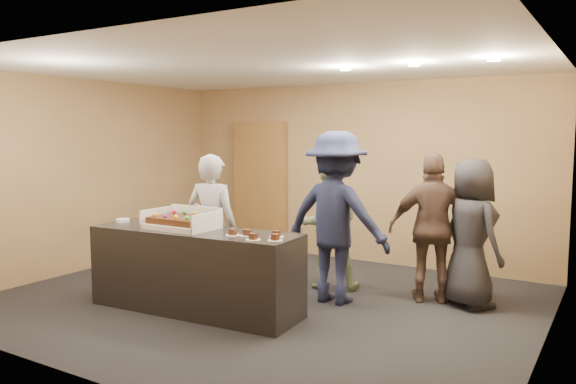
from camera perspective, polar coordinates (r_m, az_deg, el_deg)
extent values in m
plane|color=black|center=(6.71, -2.57, -10.90)|extent=(6.00, 6.00, 0.00)
plane|color=white|center=(6.46, -2.69, 12.67)|extent=(6.00, 6.00, 0.00)
cube|color=olive|center=(8.63, 6.65, 1.98)|extent=(6.00, 0.04, 2.70)
cube|color=olive|center=(4.60, -20.24, -1.86)|extent=(6.00, 0.04, 2.70)
cube|color=olive|center=(8.49, -19.72, 1.60)|extent=(0.04, 5.00, 2.70)
cube|color=olive|center=(5.40, 24.89, -0.93)|extent=(0.04, 5.00, 2.70)
cube|color=black|center=(6.29, -9.42, -7.87)|extent=(2.44, 0.86, 0.90)
cube|color=brown|center=(9.38, -2.84, 0.60)|extent=(0.97, 0.15, 2.13)
cube|color=white|center=(6.32, -10.78, -3.39)|extent=(0.73, 0.51, 0.06)
cube|color=white|center=(6.55, -13.18, -2.48)|extent=(0.02, 0.51, 0.20)
cube|color=white|center=(6.07, -8.20, -3.06)|extent=(0.02, 0.51, 0.20)
cube|color=white|center=(6.49, -9.28, -2.38)|extent=(0.73, 0.02, 0.22)
cube|color=#3A180D|center=(6.31, -10.79, -2.81)|extent=(0.65, 0.45, 0.07)
sphere|color=#EA1B59|center=(6.58, -11.48, -1.94)|extent=(0.05, 0.05, 0.05)
sphere|color=green|center=(6.47, -10.46, -2.05)|extent=(0.05, 0.05, 0.05)
sphere|color=yellow|center=(6.37, -9.41, -2.15)|extent=(0.05, 0.05, 0.05)
sphere|color=#1B38EA|center=(6.27, -8.33, -2.27)|extent=(0.05, 0.05, 0.05)
sphere|color=yellow|center=(6.35, -13.39, -2.26)|extent=(0.05, 0.05, 0.05)
sphere|color=#B727B1|center=(6.24, -12.36, -2.38)|extent=(0.05, 0.05, 0.05)
sphere|color=yellow|center=(6.14, -11.31, -2.50)|extent=(0.05, 0.05, 0.05)
sphere|color=green|center=(6.04, -10.22, -2.62)|extent=(0.05, 0.05, 0.05)
cylinder|color=white|center=(6.93, -16.43, -2.79)|extent=(0.16, 0.16, 0.04)
cylinder|color=white|center=(5.81, -5.62, -4.40)|extent=(0.15, 0.15, 0.01)
cube|color=#3A180D|center=(5.80, -5.63, -4.07)|extent=(0.07, 0.06, 0.06)
cylinder|color=white|center=(5.77, -4.17, -4.45)|extent=(0.15, 0.15, 0.01)
cube|color=#3A180D|center=(5.77, -4.17, -4.11)|extent=(0.07, 0.06, 0.06)
cylinder|color=white|center=(5.55, -3.55, -4.86)|extent=(0.15, 0.15, 0.01)
cube|color=#3A180D|center=(5.54, -3.56, -4.52)|extent=(0.07, 0.06, 0.06)
cylinder|color=white|center=(5.69, -1.18, -4.59)|extent=(0.15, 0.15, 0.01)
cube|color=#3A180D|center=(5.68, -1.18, -4.25)|extent=(0.07, 0.06, 0.06)
cylinder|color=white|center=(5.51, -1.32, -4.94)|extent=(0.15, 0.15, 0.01)
cube|color=#3A180D|center=(5.50, -1.32, -4.59)|extent=(0.07, 0.06, 0.06)
imported|color=#A3A3A9|center=(6.63, -7.71, -3.55)|extent=(0.69, 0.52, 1.71)
imported|color=#8BA375|center=(7.05, 4.22, -3.36)|extent=(0.97, 0.90, 1.61)
imported|color=#1B203D|center=(6.47, 4.92, -2.57)|extent=(1.29, 0.75, 1.97)
imported|color=brown|center=(6.66, 14.56, -3.57)|extent=(1.10, 0.78, 1.73)
imported|color=#232327|center=(6.62, 18.12, -3.98)|extent=(0.97, 0.92, 1.67)
cylinder|color=#FFEAC6|center=(6.50, 5.86, 12.34)|extent=(0.12, 0.12, 0.03)
cylinder|color=#FFEAC6|center=(6.20, 12.72, 12.53)|extent=(0.12, 0.12, 0.03)
cylinder|color=#FFEAC6|center=(5.99, 20.17, 12.55)|extent=(0.12, 0.12, 0.03)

